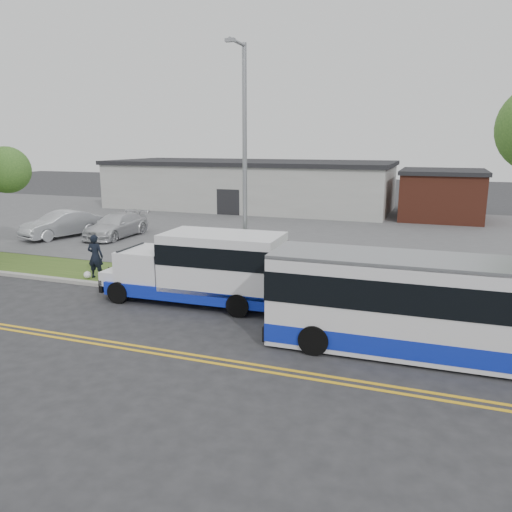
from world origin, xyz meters
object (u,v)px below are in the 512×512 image
at_px(pedestrian, 95,256).
at_px(parked_car_b, 116,225).
at_px(shuttle_bus, 206,266).
at_px(transit_bus, 449,309).
at_px(parked_car_a, 61,224).
at_px(streetlight_near, 244,161).

bearing_deg(pedestrian, parked_car_b, -68.97).
relative_size(shuttle_bus, transit_bus, 0.70).
bearing_deg(parked_car_a, shuttle_bus, -13.20).
height_order(shuttle_bus, parked_car_b, shuttle_bus).
bearing_deg(transit_bus, shuttle_bus, 165.31).
distance_m(streetlight_near, shuttle_bus, 4.39).
xyz_separation_m(pedestrian, parked_car_b, (-4.98, 8.54, -0.23)).
bearing_deg(parked_car_b, streetlight_near, -33.22).
height_order(pedestrian, parked_car_a, pedestrian).
xyz_separation_m(streetlight_near, parked_car_b, (-11.72, 7.71, -4.39)).
relative_size(transit_bus, parked_car_b, 2.00).
distance_m(shuttle_bus, transit_bus, 8.76).
xyz_separation_m(shuttle_bus, parked_car_b, (-10.97, 9.82, -0.61)).
relative_size(streetlight_near, transit_bus, 0.93).
bearing_deg(shuttle_bus, parked_car_a, 147.13).
bearing_deg(shuttle_bus, transit_bus, -15.41).
distance_m(streetlight_near, parked_car_a, 16.87).
height_order(shuttle_bus, parked_car_a, shuttle_bus).
distance_m(transit_bus, parked_car_a, 25.11).
relative_size(shuttle_bus, parked_car_b, 1.40).
distance_m(streetlight_near, parked_car_b, 14.70).
xyz_separation_m(streetlight_near, shuttle_bus, (-0.74, -2.11, -3.78)).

